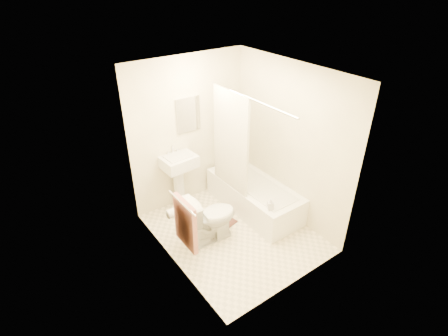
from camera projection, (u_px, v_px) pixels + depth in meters
floor at (234, 232)px, 5.24m from camera, size 2.40×2.40×0.00m
ceiling at (237, 72)px, 4.02m from camera, size 2.40×2.40×0.00m
wall_back at (189, 132)px, 5.47m from camera, size 2.00×0.02×2.40m
wall_left at (168, 187)px, 4.13m from camera, size 0.02×2.40×2.40m
wall_right at (289, 143)px, 5.13m from camera, size 0.02×2.40×2.40m
mirror at (188, 115)px, 5.31m from camera, size 0.40×0.03×0.55m
curtain_rod at (250, 98)px, 4.45m from camera, size 0.03×1.70×0.03m
shower_curtain at (231, 142)px, 5.12m from camera, size 0.04×0.80×1.55m
towel_bar at (182, 203)px, 4.02m from camera, size 0.02×0.60×0.02m
towel at (186, 223)px, 4.20m from camera, size 0.06×0.45×0.66m
toilet_paper at (171, 213)px, 4.50m from camera, size 0.11×0.12×0.12m
toilet at (210, 218)px, 4.94m from camera, size 0.79×0.48×0.76m
sink at (179, 179)px, 5.57m from camera, size 0.54×0.45×1.02m
bathtub at (254, 196)px, 5.65m from camera, size 0.72×1.66×0.47m
bath_mat at (214, 224)px, 5.38m from camera, size 0.68×0.57×0.02m
soap_bottle at (270, 204)px, 4.92m from camera, size 0.11×0.11×0.18m
scrub_brush at (229, 167)px, 5.96m from camera, size 0.08×0.20×0.04m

